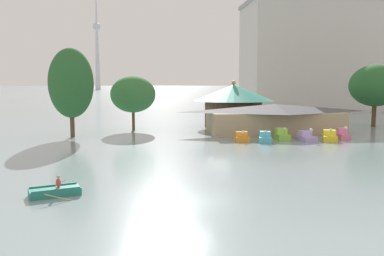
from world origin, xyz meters
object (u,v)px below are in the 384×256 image
shoreline_tree_tall_left (71,83)px  background_building_block (320,57)px  pedal_boat_lavender (306,137)px  green_roof_pavilion (233,103)px  shoreline_tree_right (375,86)px  shoreline_tree_mid (133,94)px  pedal_boat_cyan (265,138)px  pedal_boat_pink (342,135)px  pedal_boat_orange (242,137)px  boathouse (274,118)px  distant_broadcast_tower (97,34)px  rowboat_with_rower (55,191)px  pedal_boat_lime (282,135)px  pedal_boat_yellow (330,137)px

shoreline_tree_tall_left → background_building_block: (56.70, 49.74, 6.99)m
pedal_boat_lavender → green_roof_pavilion: 18.53m
shoreline_tree_right → shoreline_tree_mid: bearing=-179.0°
shoreline_tree_tall_left → pedal_boat_cyan: bearing=-17.4°
shoreline_tree_mid → pedal_boat_lavender: bearing=-32.9°
pedal_boat_cyan → pedal_boat_pink: size_ratio=1.26×
pedal_boat_orange → pedal_boat_lavender: bearing=90.8°
boathouse → shoreline_tree_right: shoreline_tree_right is taller
pedal_boat_pink → shoreline_tree_mid: shoreline_tree_mid is taller
pedal_boat_lavender → shoreline_tree_right: (17.92, 15.08, 6.38)m
pedal_boat_cyan → background_building_block: size_ratio=0.07×
pedal_boat_cyan → background_building_block: (31.93, 57.49, 13.77)m
pedal_boat_orange → pedal_boat_pink: bearing=96.3°
background_building_block → distant_broadcast_tower: 329.47m
rowboat_with_rower → boathouse: bearing=-149.1°
pedal_boat_orange → pedal_boat_pink: size_ratio=0.99×
boathouse → background_building_block: (28.03, 48.94, 12.05)m
rowboat_with_rower → pedal_boat_pink: pedal_boat_pink is taller
shoreline_tree_mid → distant_broadcast_tower: size_ratio=0.06×
pedal_boat_lime → pedal_boat_lavender: bearing=69.1°
rowboat_with_rower → distant_broadcast_tower: 398.82m
pedal_boat_cyan → shoreline_tree_tall_left: shoreline_tree_tall_left is taller
boathouse → distant_broadcast_tower: 371.81m
pedal_boat_lime → background_building_block: (29.21, 55.79, 13.70)m
rowboat_with_rower → pedal_boat_yellow: size_ratio=1.16×
pedal_boat_cyan → boathouse: size_ratio=0.15×
pedal_boat_lime → pedal_boat_lavender: 3.02m
pedal_boat_lime → pedal_boat_pink: (8.20, -0.09, -0.02)m
shoreline_tree_mid → green_roof_pavilion: bearing=9.8°
rowboat_with_rower → pedal_boat_yellow: 36.68m
green_roof_pavilion → background_building_block: background_building_block is taller
pedal_boat_orange → shoreline_tree_tall_left: size_ratio=0.20×
pedal_boat_pink → shoreline_tree_mid: 31.12m
shoreline_tree_tall_left → pedal_boat_yellow: bearing=-13.2°
pedal_boat_orange → distant_broadcast_tower: distant_broadcast_tower is taller
distant_broadcast_tower → background_building_block: bearing=-73.3°
pedal_boat_cyan → shoreline_tree_right: 28.93m
boathouse → shoreline_tree_mid: 21.86m
boathouse → shoreline_tree_mid: bearing=162.6°
rowboat_with_rower → boathouse: size_ratio=0.18×
pedal_boat_lavender → shoreline_tree_tall_left: size_ratio=0.26×
pedal_boat_yellow → boathouse: boathouse is taller
rowboat_with_rower → boathouse: boathouse is taller
shoreline_tree_tall_left → shoreline_tree_mid: size_ratio=1.43×
pedal_boat_lime → boathouse: 7.14m
pedal_boat_pink → background_building_block: 61.26m
pedal_boat_lavender → background_building_block: size_ratio=0.08×
shoreline_tree_tall_left → distant_broadcast_tower: size_ratio=0.09×
pedal_boat_cyan → shoreline_tree_mid: shoreline_tree_mid is taller
pedal_boat_lavender → green_roof_pavilion: (-5.75, 17.25, 3.58)m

